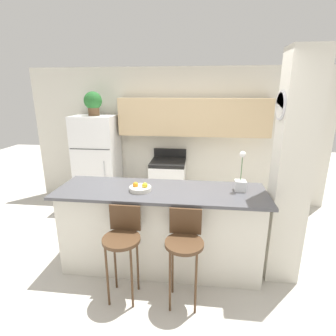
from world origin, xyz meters
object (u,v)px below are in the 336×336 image
(bar_stool_left, at_px, (123,239))
(potted_plant_on_fridge, at_px, (93,102))
(trash_bin, at_px, (127,200))
(stove_range, at_px, (168,184))
(bar_stool_right, at_px, (184,243))
(orchid_vase, at_px, (241,181))
(fruit_bowl, at_px, (140,188))
(refrigerator, at_px, (98,162))

(bar_stool_left, relative_size, potted_plant_on_fridge, 2.39)
(trash_bin, bearing_deg, stove_range, 16.70)
(bar_stool_right, xyz_separation_m, orchid_vase, (0.60, 0.62, 0.47))
(potted_plant_on_fridge, relative_size, fruit_bowl, 1.67)
(bar_stool_right, distance_m, orchid_vase, 0.98)
(bar_stool_right, bearing_deg, potted_plant_on_fridge, 127.83)
(stove_range, xyz_separation_m, fruit_bowl, (-0.11, -1.80, 0.59))
(bar_stool_right, relative_size, orchid_vase, 2.13)
(refrigerator, bearing_deg, orchid_vase, -34.98)
(refrigerator, distance_m, bar_stool_right, 2.89)
(potted_plant_on_fridge, bearing_deg, orchid_vase, -34.98)
(stove_range, relative_size, fruit_bowl, 4.28)
(bar_stool_left, distance_m, fruit_bowl, 0.62)
(bar_stool_left, bearing_deg, trash_bin, 104.58)
(stove_range, bearing_deg, fruit_bowl, -93.47)
(refrigerator, relative_size, stove_range, 1.60)
(bar_stool_left, relative_size, orchid_vase, 2.13)
(refrigerator, bearing_deg, bar_stool_right, -52.17)
(potted_plant_on_fridge, bearing_deg, stove_range, 0.21)
(refrigerator, relative_size, bar_stool_left, 1.71)
(trash_bin, bearing_deg, potted_plant_on_fridge, 160.24)
(stove_range, distance_m, potted_plant_on_fridge, 1.99)
(stove_range, distance_m, trash_bin, 0.81)
(bar_stool_right, distance_m, fruit_bowl, 0.82)
(fruit_bowl, bearing_deg, trash_bin, 111.61)
(bar_stool_right, xyz_separation_m, trash_bin, (-1.17, 2.06, -0.49))
(stove_range, xyz_separation_m, trash_bin, (-0.73, -0.22, -0.27))
(orchid_vase, relative_size, trash_bin, 1.23)
(bar_stool_left, distance_m, potted_plant_on_fridge, 2.84)
(bar_stool_left, xyz_separation_m, trash_bin, (-0.54, 2.06, -0.49))
(refrigerator, bearing_deg, stove_range, 0.22)
(bar_stool_left, distance_m, bar_stool_right, 0.63)
(bar_stool_right, bearing_deg, refrigerator, 127.83)
(fruit_bowl, distance_m, trash_bin, 1.91)
(stove_range, height_order, bar_stool_right, stove_range)
(refrigerator, height_order, bar_stool_left, refrigerator)
(orchid_vase, xyz_separation_m, trash_bin, (-1.77, 1.44, -0.95))
(stove_range, height_order, orchid_vase, orchid_vase)
(bar_stool_left, bearing_deg, potted_plant_on_fridge, 116.51)
(bar_stool_left, xyz_separation_m, potted_plant_on_fridge, (-1.14, 2.28, 1.26))
(orchid_vase, bearing_deg, potted_plant_on_fridge, 145.02)
(potted_plant_on_fridge, height_order, fruit_bowl, potted_plant_on_fridge)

